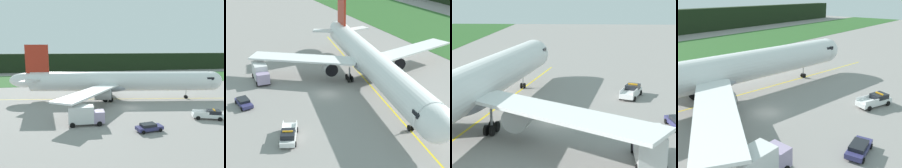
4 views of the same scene
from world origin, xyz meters
The scene contains 5 objects.
ground centered at (0.00, 0.00, 0.00)m, with size 320.00×320.00×0.00m, color gray.
taxiway_centerline_main centered at (-0.39, 9.11, 0.00)m, with size 74.49×0.30×0.01m, color yellow.
airliner centered at (-1.02, 9.21, 4.65)m, with size 55.84×44.24×14.28m.
ops_pickup_truck centered at (12.44, -10.88, 0.91)m, with size 6.11×3.98×1.94m.
catering_truck centered at (-11.14, -9.69, 1.81)m, with size 6.32×2.83×3.61m.
Camera 3 is at (-44.17, -3.81, 15.04)m, focal length 61.76 mm.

